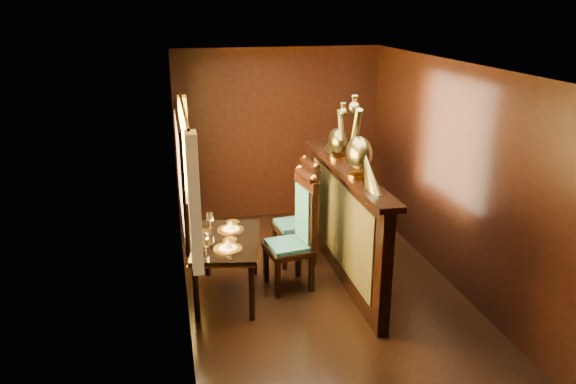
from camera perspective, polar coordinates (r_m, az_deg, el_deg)
name	(u,v)px	position (r m, az deg, el deg)	size (l,w,h in m)	color
ground	(323,291)	(6.43, 3.57, -10.06)	(5.00, 5.00, 0.00)	black
room_shell	(318,156)	(5.83, 3.03, 3.68)	(3.04, 5.04, 2.52)	black
partition	(344,221)	(6.47, 5.71, -2.93)	(0.26, 2.70, 1.36)	black
dining_table	(226,245)	(6.11, -6.30, -5.36)	(0.90, 1.26, 0.88)	black
chair_left	(299,227)	(6.27, 1.13, -3.58)	(0.56, 0.58, 1.37)	black
chair_right	(303,209)	(6.91, 1.58, -1.71)	(0.52, 0.54, 1.31)	black
peacock_left	(360,138)	(5.79, 7.31, 5.42)	(0.26, 0.70, 0.83)	#1A4E3C
peacock_right	(338,130)	(6.49, 5.11, 6.32)	(0.22, 0.58, 0.69)	#1A4E3C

